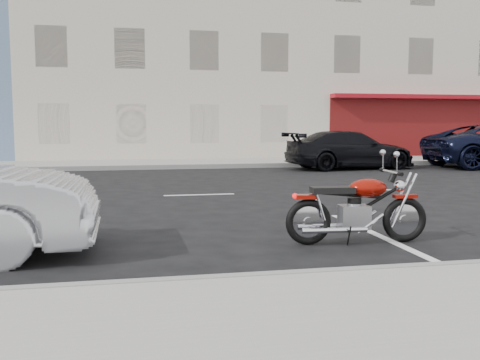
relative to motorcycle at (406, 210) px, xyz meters
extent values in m
plane|color=black|center=(-0.17, 5.36, -0.45)|extent=(120.00, 120.00, 0.00)
cube|color=gray|center=(-5.17, 14.06, -0.37)|extent=(80.00, 3.40, 0.15)
cube|color=gray|center=(-5.17, 12.36, -0.37)|extent=(80.00, 0.12, 0.16)
cube|color=beige|center=(-2.17, 21.66, 5.30)|extent=(12.00, 12.00, 11.50)
cube|color=beige|center=(10.83, 21.66, 5.80)|extent=(14.00, 12.00, 12.50)
torus|color=black|center=(0.66, -0.05, -0.15)|extent=(0.62, 0.15, 0.62)
torus|color=black|center=(-0.67, 0.05, -0.15)|extent=(0.62, 0.15, 0.62)
cube|color=#7C0C04|center=(0.66, -0.05, 0.17)|extent=(0.32, 0.14, 0.05)
cube|color=#7C0C04|center=(-0.71, 0.05, 0.19)|extent=(0.29, 0.17, 0.06)
cube|color=gray|center=(-0.04, 0.00, -0.10)|extent=(0.41, 0.30, 0.31)
ellipsoid|color=#7C0C04|center=(0.14, -0.01, 0.29)|extent=(0.54, 0.35, 0.25)
cube|color=black|center=(-0.35, 0.03, 0.27)|extent=(0.59, 0.28, 0.08)
cylinder|color=silver|center=(0.45, -0.03, 0.50)|extent=(0.08, 0.65, 0.03)
sphere|color=silver|center=(0.58, -0.04, 0.31)|extent=(0.16, 0.16, 0.16)
cylinder|color=silver|center=(-0.36, -0.10, -0.24)|extent=(0.88, 0.14, 0.07)
cylinder|color=silver|center=(-0.34, 0.15, -0.24)|extent=(0.88, 0.14, 0.07)
cylinder|color=silver|center=(0.62, -0.05, 0.12)|extent=(0.36, 0.07, 0.73)
cylinder|color=black|center=(0.16, -0.01, 0.06)|extent=(0.74, 0.10, 0.45)
imported|color=black|center=(3.94, 11.29, 0.23)|extent=(4.79, 2.29, 1.35)
camera|label=1|loc=(-3.62, -6.57, 1.16)|focal=40.00mm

